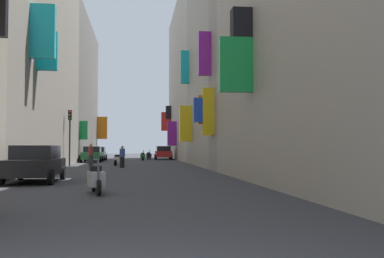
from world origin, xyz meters
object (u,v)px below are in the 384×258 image
(scooter_black, at_px, (149,156))
(traffic_light_near_corner, at_px, (70,128))
(scooter_white, at_px, (119,160))
(scooter_silver, at_px, (96,179))
(parked_car_green, at_px, (92,154))
(scooter_green, at_px, (143,156))
(parked_car_black, at_px, (35,163))
(pedestrian_near_left, at_px, (91,155))
(parked_car_red, at_px, (163,153))
(pedestrian_crossing, at_px, (122,157))
(parked_car_white, at_px, (98,153))

(scooter_black, bearing_deg, traffic_light_near_corner, -109.69)
(traffic_light_near_corner, bearing_deg, scooter_white, 15.31)
(scooter_silver, height_order, scooter_white, same)
(traffic_light_near_corner, bearing_deg, parked_car_green, 85.50)
(scooter_green, xyz_separation_m, scooter_silver, (-1.94, -35.03, -0.00))
(scooter_silver, bearing_deg, parked_car_black, 120.01)
(scooter_silver, distance_m, pedestrian_near_left, 20.29)
(scooter_black, bearing_deg, scooter_green, -101.72)
(parked_car_red, height_order, pedestrian_crossing, parked_car_red)
(scooter_silver, xyz_separation_m, pedestrian_near_left, (-2.16, 20.17, 0.40))
(parked_car_black, distance_m, traffic_light_near_corner, 15.68)
(scooter_black, bearing_deg, parked_car_red, -4.00)
(scooter_silver, bearing_deg, pedestrian_near_left, 96.11)
(parked_car_black, height_order, scooter_black, parked_car_black)
(pedestrian_crossing, relative_size, traffic_light_near_corner, 0.36)
(scooter_green, relative_size, traffic_light_near_corner, 0.45)
(parked_car_red, height_order, parked_car_black, parked_car_red)
(pedestrian_near_left, distance_m, traffic_light_near_corner, 2.63)
(parked_car_black, bearing_deg, traffic_light_near_corner, 93.16)
(scooter_silver, distance_m, scooter_white, 21.57)
(parked_car_green, xyz_separation_m, scooter_green, (4.95, 4.74, -0.33))
(scooter_silver, bearing_deg, scooter_black, 86.01)
(scooter_silver, relative_size, scooter_white, 0.97)
(parked_car_red, height_order, scooter_white, parked_car_red)
(scooter_black, xyz_separation_m, pedestrian_crossing, (-2.45, -20.85, 0.30))
(parked_car_red, xyz_separation_m, parked_car_green, (-7.38, -8.26, -0.02))
(parked_car_white, xyz_separation_m, scooter_black, (5.69, 2.74, -0.31))
(parked_car_black, relative_size, parked_car_white, 1.02)
(pedestrian_crossing, bearing_deg, pedestrian_near_left, 135.53)
(parked_car_black, relative_size, scooter_silver, 2.34)
(parked_car_green, xyz_separation_m, scooter_black, (5.71, 8.37, -0.33))
(scooter_green, bearing_deg, parked_car_red, 55.34)
(parked_car_green, height_order, traffic_light_near_corner, traffic_light_near_corner)
(parked_car_black, xyz_separation_m, parked_car_green, (-0.09, 25.23, 0.00))
(scooter_white, relative_size, traffic_light_near_corner, 0.45)
(parked_car_black, xyz_separation_m, traffic_light_near_corner, (-0.86, 15.52, 2.11))
(parked_car_white, height_order, scooter_silver, parked_car_white)
(parked_car_green, distance_m, traffic_light_near_corner, 9.97)
(parked_car_black, xyz_separation_m, scooter_white, (2.79, 16.51, -0.33))
(parked_car_black, distance_m, scooter_green, 30.37)
(parked_car_black, distance_m, pedestrian_crossing, 13.14)
(scooter_green, height_order, pedestrian_crossing, pedestrian_crossing)
(parked_car_red, bearing_deg, pedestrian_crossing, -101.25)
(parked_car_white, distance_m, pedestrian_crossing, 18.41)
(parked_car_white, bearing_deg, scooter_silver, -85.24)
(pedestrian_near_left, bearing_deg, parked_car_black, -92.88)
(scooter_silver, relative_size, pedestrian_crossing, 1.20)
(scooter_black, bearing_deg, pedestrian_crossing, -96.69)
(scooter_white, distance_m, pedestrian_near_left, 2.50)
(parked_car_black, height_order, scooter_green, parked_car_black)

